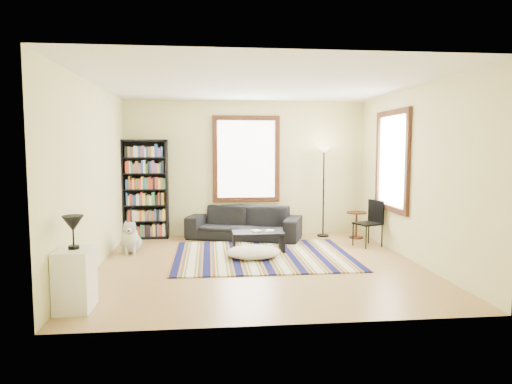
{
  "coord_description": "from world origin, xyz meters",
  "views": [
    {
      "loc": [
        -0.78,
        -7.02,
        1.83
      ],
      "look_at": [
        0.0,
        0.5,
        1.1
      ],
      "focal_mm": 32.0,
      "sensor_mm": 36.0,
      "label": 1
    }
  ],
  "objects": [
    {
      "name": "rug",
      "position": [
        0.12,
        0.53,
        0.01
      ],
      "size": [
        3.01,
        2.41,
        0.02
      ],
      "primitive_type": "cube",
      "color": "#0C0E3F",
      "rests_on": "floor"
    },
    {
      "name": "white_cabinet",
      "position": [
        -2.3,
        -1.81,
        0.35
      ],
      "size": [
        0.38,
        0.5,
        0.7
      ],
      "primitive_type": "cube",
      "rotation": [
        0.0,
        0.0,
        0.0
      ],
      "color": "white",
      "rests_on": "floor"
    },
    {
      "name": "wall_front",
      "position": [
        0.0,
        -2.55,
        1.4
      ],
      "size": [
        5.0,
        0.1,
        2.8
      ],
      "primitive_type": "cube",
      "color": "beige",
      "rests_on": "floor"
    },
    {
      "name": "floor_cushion",
      "position": [
        -0.06,
        0.36,
        0.11
      ],
      "size": [
        0.9,
        0.68,
        0.22
      ],
      "primitive_type": "ellipsoid",
      "rotation": [
        0.0,
        0.0,
        0.02
      ],
      "color": "beige",
      "rests_on": "floor"
    },
    {
      "name": "ceiling",
      "position": [
        0.0,
        0.0,
        2.85
      ],
      "size": [
        5.0,
        5.0,
        0.1
      ],
      "primitive_type": "cube",
      "color": "white",
      "rests_on": "floor"
    },
    {
      "name": "sofa",
      "position": [
        -0.08,
        2.05,
        0.33
      ],
      "size": [
        2.41,
        1.56,
        0.66
      ],
      "primitive_type": "imported",
      "rotation": [
        0.0,
        0.0,
        -0.33
      ],
      "color": "black",
      "rests_on": "floor"
    },
    {
      "name": "book_b",
      "position": [
        0.23,
        0.92,
        0.37
      ],
      "size": [
        0.18,
        0.22,
        0.01
      ],
      "primitive_type": "imported",
      "rotation": [
        0.0,
        0.0,
        -0.24
      ],
      "color": "beige",
      "rests_on": "coffee_table"
    },
    {
      "name": "wall_right",
      "position": [
        2.55,
        0.0,
        1.4
      ],
      "size": [
        0.1,
        5.0,
        2.8
      ],
      "primitive_type": "cube",
      "color": "beige",
      "rests_on": "floor"
    },
    {
      "name": "wall_back",
      "position": [
        0.0,
        2.55,
        1.4
      ],
      "size": [
        5.0,
        0.1,
        2.8
      ],
      "primitive_type": "cube",
      "color": "beige",
      "rests_on": "floor"
    },
    {
      "name": "window_back",
      "position": [
        0.0,
        2.47,
        1.6
      ],
      "size": [
        1.2,
        0.06,
        1.6
      ],
      "primitive_type": "cube",
      "color": "white",
      "rests_on": "wall_back"
    },
    {
      "name": "side_table",
      "position": [
        2.2,
        1.88,
        0.27
      ],
      "size": [
        0.53,
        0.53,
        0.54
      ],
      "primitive_type": "cylinder",
      "rotation": [
        0.0,
        0.0,
        0.43
      ],
      "color": "#412010",
      "rests_on": "floor"
    },
    {
      "name": "floor",
      "position": [
        0.0,
        0.0,
        -0.05
      ],
      "size": [
        5.0,
        5.0,
        0.1
      ],
      "primitive_type": "cube",
      "color": "#9E7748",
      "rests_on": "ground"
    },
    {
      "name": "wall_left",
      "position": [
        -2.55,
        0.0,
        1.4
      ],
      "size": [
        0.1,
        5.0,
        2.8
      ],
      "primitive_type": "cube",
      "color": "beige",
      "rests_on": "floor"
    },
    {
      "name": "coffee_table",
      "position": [
        0.08,
        0.87,
        0.18
      ],
      "size": [
        1.02,
        0.8,
        0.36
      ],
      "primitive_type": "cube",
      "rotation": [
        0.0,
        0.0,
        0.38
      ],
      "color": "black",
      "rests_on": "floor"
    },
    {
      "name": "dog",
      "position": [
        -2.15,
        1.05,
        0.28
      ],
      "size": [
        0.44,
        0.59,
        0.57
      ],
      "primitive_type": null,
      "rotation": [
        0.0,
        0.0,
        0.06
      ],
      "color": "#B5B5B5",
      "rests_on": "floor"
    },
    {
      "name": "window_right",
      "position": [
        2.47,
        0.8,
        1.6
      ],
      "size": [
        0.06,
        1.2,
        1.6
      ],
      "primitive_type": "cube",
      "color": "white",
      "rests_on": "wall_right"
    },
    {
      "name": "bookshelf",
      "position": [
        -2.06,
        2.32,
        1.0
      ],
      "size": [
        0.9,
        0.3,
        2.0
      ],
      "primitive_type": "cube",
      "color": "black",
      "rests_on": "floor"
    },
    {
      "name": "floor_lamp",
      "position": [
        1.57,
        2.15,
        0.93
      ],
      "size": [
        0.33,
        0.33,
        1.86
      ],
      "primitive_type": null,
      "rotation": [
        0.0,
        0.0,
        0.12
      ],
      "color": "black",
      "rests_on": "floor"
    },
    {
      "name": "table_lamp",
      "position": [
        -2.3,
        -1.81,
        0.89
      ],
      "size": [
        0.32,
        0.32,
        0.38
      ],
      "primitive_type": null,
      "rotation": [
        0.0,
        0.0,
        -0.42
      ],
      "color": "black",
      "rests_on": "white_cabinet"
    },
    {
      "name": "folding_chair",
      "position": [
        2.15,
        1.09,
        0.43
      ],
      "size": [
        0.54,
        0.53,
        0.86
      ],
      "primitive_type": "cube",
      "rotation": [
        0.0,
        0.0,
        0.38
      ],
      "color": "black",
      "rests_on": "floor"
    },
    {
      "name": "book_a",
      "position": [
        -0.02,
        0.87,
        0.37
      ],
      "size": [
        0.24,
        0.21,
        0.02
      ],
      "primitive_type": "imported",
      "rotation": [
        0.0,
        0.0,
        0.35
      ],
      "color": "beige",
      "rests_on": "coffee_table"
    }
  ]
}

